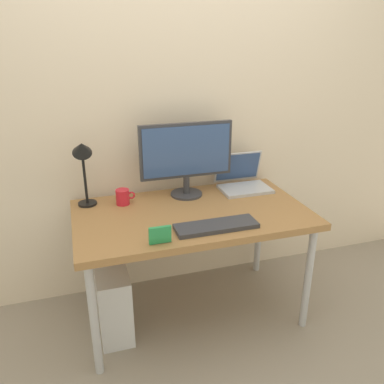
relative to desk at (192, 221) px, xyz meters
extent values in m
plane|color=gray|center=(0.00, 0.00, -0.65)|extent=(6.00, 6.00, 0.00)
cube|color=beige|center=(0.00, 0.44, 0.65)|extent=(4.40, 0.04, 2.60)
cube|color=olive|center=(0.00, 0.00, 0.04)|extent=(1.34, 0.76, 0.04)
cylinder|color=#B2B2B7|center=(-0.61, -0.32, -0.31)|extent=(0.04, 0.04, 0.67)
cylinder|color=#B2B2B7|center=(0.61, -0.32, -0.31)|extent=(0.04, 0.04, 0.67)
cylinder|color=#B2B2B7|center=(-0.61, 0.32, -0.31)|extent=(0.04, 0.04, 0.67)
cylinder|color=#B2B2B7|center=(0.61, 0.32, -0.31)|extent=(0.04, 0.04, 0.67)
cylinder|color=#333338|center=(0.04, 0.25, 0.07)|extent=(0.20, 0.20, 0.01)
cylinder|color=#333338|center=(0.04, 0.25, 0.13)|extent=(0.04, 0.04, 0.11)
cube|color=#333338|center=(0.04, 0.25, 0.35)|extent=(0.58, 0.03, 0.34)
cube|color=#334C7F|center=(0.04, 0.23, 0.35)|extent=(0.54, 0.01, 0.30)
cube|color=#B2B2B7|center=(0.43, 0.21, 0.07)|extent=(0.32, 0.22, 0.02)
cube|color=#B2B2B7|center=(0.43, 0.34, 0.18)|extent=(0.32, 0.06, 0.21)
cube|color=#334C7F|center=(0.43, 0.34, 0.18)|extent=(0.30, 0.05, 0.18)
cylinder|color=black|center=(-0.57, 0.28, 0.07)|extent=(0.11, 0.11, 0.01)
cylinder|color=black|center=(-0.57, 0.28, 0.23)|extent=(0.02, 0.02, 0.32)
cone|color=black|center=(-0.57, 0.24, 0.42)|extent=(0.11, 0.14, 0.13)
cube|color=#333338|center=(0.06, -0.24, 0.07)|extent=(0.44, 0.14, 0.02)
ellipsoid|color=silver|center=(-0.24, -0.23, 0.08)|extent=(0.06, 0.09, 0.03)
cylinder|color=red|center=(-0.37, 0.22, 0.11)|extent=(0.08, 0.08, 0.09)
torus|color=red|center=(-0.31, 0.22, 0.11)|extent=(0.05, 0.01, 0.05)
cube|color=#268C4C|center=(-0.26, -0.31, 0.11)|extent=(0.11, 0.02, 0.09)
cube|color=silver|center=(-0.49, -0.03, -0.44)|extent=(0.18, 0.36, 0.42)
camera|label=1|loc=(-0.61, -1.96, 1.00)|focal=36.64mm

